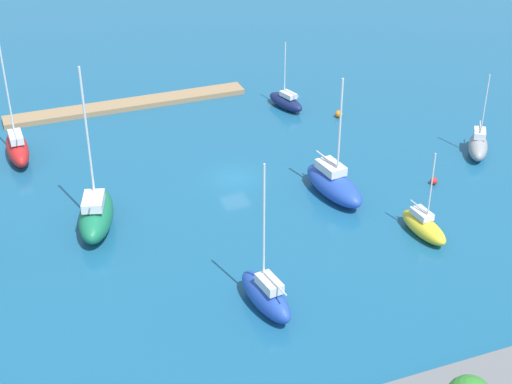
% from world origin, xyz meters
% --- Properties ---
extents(water, '(160.00, 160.00, 0.00)m').
position_xyz_m(water, '(0.00, 0.00, 0.00)').
color(water, '#19567F').
rests_on(water, ground).
extents(pier_dock, '(26.68, 2.54, 0.55)m').
position_xyz_m(pier_dock, '(5.57, -19.57, 0.28)').
color(pier_dock, '#997A56').
rests_on(pier_dock, ground).
extents(sailboat_blue_by_breakwater, '(3.70, 8.02, 11.31)m').
position_xyz_m(sailboat_blue_by_breakwater, '(-7.06, 6.16, 1.26)').
color(sailboat_blue_by_breakwater, '#2347B2').
rests_on(sailboat_blue_by_breakwater, water).
extents(sailboat_red_near_pier, '(2.14, 6.99, 11.52)m').
position_xyz_m(sailboat_red_near_pier, '(18.19, -11.08, 1.28)').
color(sailboat_red_near_pier, red).
rests_on(sailboat_red_near_pier, water).
extents(sailboat_green_outer_mooring, '(4.82, 8.13, 14.08)m').
position_xyz_m(sailboat_green_outer_mooring, '(13.49, 3.99, 1.47)').
color(sailboat_green_outer_mooring, '#19724C').
rests_on(sailboat_green_outer_mooring, water).
extents(sailboat_navy_mid_basin, '(3.09, 5.54, 7.50)m').
position_xyz_m(sailboat_navy_mid_basin, '(-10.60, -12.92, 0.84)').
color(sailboat_navy_mid_basin, '#141E4C').
rests_on(sailboat_navy_mid_basin, water).
extents(sailboat_gray_east_end, '(4.44, 5.34, 8.46)m').
position_xyz_m(sailboat_gray_east_end, '(-23.67, 4.06, 1.04)').
color(sailboat_gray_east_end, gray).
rests_on(sailboat_gray_east_end, water).
extents(sailboat_yellow_west_end, '(2.24, 5.49, 7.65)m').
position_xyz_m(sailboat_yellow_west_end, '(-11.12, 14.48, 0.88)').
color(sailboat_yellow_west_end, yellow).
rests_on(sailboat_yellow_west_end, water).
extents(sailboat_blue_far_south, '(2.77, 6.32, 11.54)m').
position_xyz_m(sailboat_blue_far_south, '(4.37, 18.70, 1.23)').
color(sailboat_blue_far_south, '#2347B2').
rests_on(sailboat_blue_far_south, water).
extents(mooring_buoy_red, '(0.68, 0.68, 0.68)m').
position_xyz_m(mooring_buoy_red, '(-16.54, 7.54, 0.34)').
color(mooring_buoy_red, red).
rests_on(mooring_buoy_red, water).
extents(mooring_buoy_orange, '(0.80, 0.80, 0.80)m').
position_xyz_m(mooring_buoy_orange, '(-14.98, -8.68, 0.40)').
color(mooring_buoy_orange, orange).
rests_on(mooring_buoy_orange, water).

